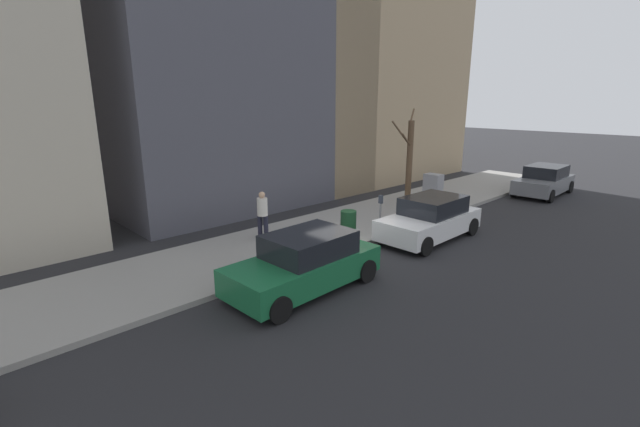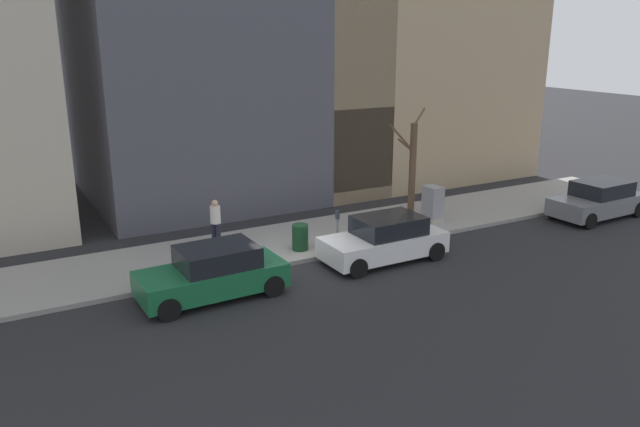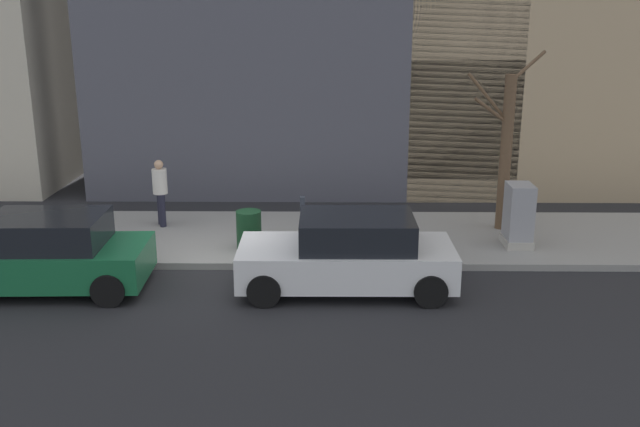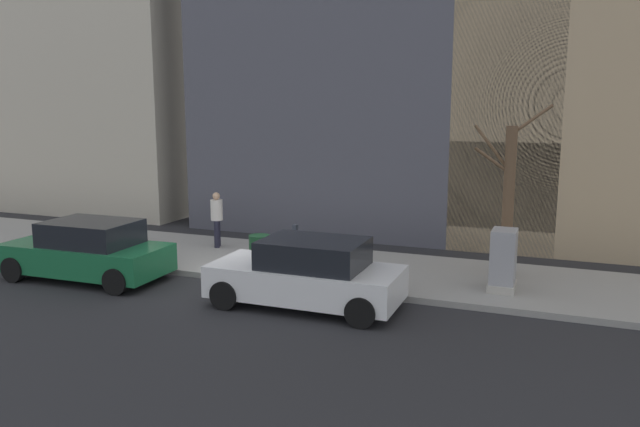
{
  "view_description": "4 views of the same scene",
  "coord_description": "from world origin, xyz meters",
  "px_view_note": "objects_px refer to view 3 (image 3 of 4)",
  "views": [
    {
      "loc": [
        -8.89,
        10.21,
        4.88
      ],
      "look_at": [
        1.22,
        0.54,
        1.1
      ],
      "focal_mm": 24.0,
      "sensor_mm": 36.0,
      "label": 1
    },
    {
      "loc": [
        -17.21,
        8.73,
        7.46
      ],
      "look_at": [
        1.2,
        -1.49,
        1.24
      ],
      "focal_mm": 35.0,
      "sensor_mm": 36.0,
      "label": 2
    },
    {
      "loc": [
        -14.21,
        -2.3,
        5.4
      ],
      "look_at": [
        0.49,
        -2.13,
        1.12
      ],
      "focal_mm": 40.0,
      "sensor_mm": 36.0,
      "label": 3
    },
    {
      "loc": [
        -13.22,
        -7.85,
        4.41
      ],
      "look_at": [
        1.56,
        -1.97,
        1.61
      ],
      "focal_mm": 35.0,
      "sensor_mm": 36.0,
      "label": 4
    }
  ],
  "objects_px": {
    "parked_car_green": "(42,254)",
    "parking_meter": "(303,220)",
    "parked_car_white": "(349,254)",
    "pedestrian_near_meter": "(160,189)",
    "bare_tree": "(505,149)",
    "trash_bin": "(249,231)",
    "utility_box": "(519,216)"
  },
  "relations": [
    {
      "from": "parked_car_green",
      "to": "parking_meter",
      "type": "bearing_deg",
      "value": -74.53
    },
    {
      "from": "parked_car_white",
      "to": "parked_car_green",
      "type": "height_order",
      "value": "same"
    },
    {
      "from": "parking_meter",
      "to": "pedestrian_near_meter",
      "type": "height_order",
      "value": "pedestrian_near_meter"
    },
    {
      "from": "parking_meter",
      "to": "bare_tree",
      "type": "bearing_deg",
      "value": -65.7
    },
    {
      "from": "trash_bin",
      "to": "pedestrian_near_meter",
      "type": "height_order",
      "value": "pedestrian_near_meter"
    },
    {
      "from": "parked_car_white",
      "to": "bare_tree",
      "type": "xyz_separation_m",
      "value": [
        3.66,
        -3.83,
        1.4
      ]
    },
    {
      "from": "utility_box",
      "to": "bare_tree",
      "type": "height_order",
      "value": "bare_tree"
    },
    {
      "from": "parked_car_green",
      "to": "bare_tree",
      "type": "height_order",
      "value": "bare_tree"
    },
    {
      "from": "utility_box",
      "to": "pedestrian_near_meter",
      "type": "relative_size",
      "value": 0.86
    },
    {
      "from": "pedestrian_near_meter",
      "to": "bare_tree",
      "type": "bearing_deg",
      "value": -113.78
    },
    {
      "from": "bare_tree",
      "to": "trash_bin",
      "type": "height_order",
      "value": "bare_tree"
    },
    {
      "from": "parked_car_white",
      "to": "parking_meter",
      "type": "relative_size",
      "value": 3.12
    },
    {
      "from": "parking_meter",
      "to": "bare_tree",
      "type": "height_order",
      "value": "bare_tree"
    },
    {
      "from": "parked_car_green",
      "to": "pedestrian_near_meter",
      "type": "distance_m",
      "value": 4.13
    },
    {
      "from": "bare_tree",
      "to": "trash_bin",
      "type": "xyz_separation_m",
      "value": [
        -1.71,
        6.0,
        -1.53
      ]
    },
    {
      "from": "parked_car_green",
      "to": "pedestrian_near_meter",
      "type": "height_order",
      "value": "pedestrian_near_meter"
    },
    {
      "from": "bare_tree",
      "to": "pedestrian_near_meter",
      "type": "xyz_separation_m",
      "value": [
        0.12,
        8.38,
        -1.04
      ]
    },
    {
      "from": "parking_meter",
      "to": "utility_box",
      "type": "distance_m",
      "value": 4.94
    },
    {
      "from": "parked_car_white",
      "to": "trash_bin",
      "type": "xyz_separation_m",
      "value": [
        1.95,
        2.17,
        -0.14
      ]
    },
    {
      "from": "parked_car_white",
      "to": "bare_tree",
      "type": "height_order",
      "value": "bare_tree"
    },
    {
      "from": "trash_bin",
      "to": "pedestrian_near_meter",
      "type": "xyz_separation_m",
      "value": [
        1.84,
        2.37,
        0.49
      ]
    },
    {
      "from": "parked_car_white",
      "to": "trash_bin",
      "type": "distance_m",
      "value": 2.92
    },
    {
      "from": "utility_box",
      "to": "bare_tree",
      "type": "xyz_separation_m",
      "value": [
        1.31,
        0.08,
        1.28
      ]
    },
    {
      "from": "parked_car_white",
      "to": "utility_box",
      "type": "height_order",
      "value": "utility_box"
    },
    {
      "from": "parking_meter",
      "to": "parked_car_white",
      "type": "bearing_deg",
      "value": -147.41
    },
    {
      "from": "parked_car_white",
      "to": "parking_meter",
      "type": "bearing_deg",
      "value": 32.26
    },
    {
      "from": "parked_car_white",
      "to": "pedestrian_near_meter",
      "type": "bearing_deg",
      "value": 49.93
    },
    {
      "from": "parked_car_white",
      "to": "utility_box",
      "type": "distance_m",
      "value": 4.56
    },
    {
      "from": "utility_box",
      "to": "parked_car_green",
      "type": "bearing_deg",
      "value": 103.62
    },
    {
      "from": "trash_bin",
      "to": "parked_car_white",
      "type": "bearing_deg",
      "value": -131.83
    },
    {
      "from": "parking_meter",
      "to": "utility_box",
      "type": "xyz_separation_m",
      "value": [
        0.85,
        -4.86,
        -0.13
      ]
    },
    {
      "from": "trash_bin",
      "to": "parking_meter",
      "type": "bearing_deg",
      "value": -110.28
    }
  ]
}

